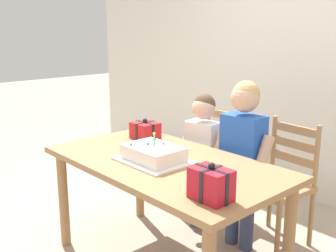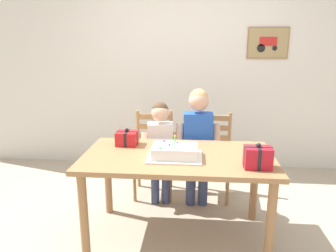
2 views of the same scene
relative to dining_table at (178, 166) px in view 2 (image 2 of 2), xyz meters
name	(u,v)px [view 2 (image 2 of 2)]	position (x,y,z in m)	size (l,w,h in m)	color
ground_plane	(177,235)	(0.00, 0.00, -0.66)	(20.00, 20.00, 0.00)	tan
back_wall	(186,71)	(0.00, 1.79, 0.64)	(6.40, 0.11, 2.60)	silver
dining_table	(178,166)	(0.00, 0.00, 0.00)	(1.58, 0.87, 0.76)	#9E7047
birthday_cake	(175,152)	(-0.02, -0.07, 0.15)	(0.44, 0.34, 0.19)	white
gift_box_red_large	(127,138)	(-0.48, 0.23, 0.16)	(0.19, 0.17, 0.16)	red
gift_box_beside_cake	(258,157)	(0.61, -0.23, 0.18)	(0.21, 0.15, 0.20)	red
chair_left	(154,153)	(-0.32, 0.84, -0.19)	(0.44, 0.44, 0.92)	#A87A4C
chair_right	(211,155)	(0.32, 0.84, -0.19)	(0.46, 0.46, 0.92)	#A87A4C
child_older	(198,137)	(0.17, 0.59, 0.09)	(0.45, 0.26, 1.23)	#38426B
child_younger	(160,144)	(-0.21, 0.59, 0.00)	(0.41, 0.24, 1.09)	#38426B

